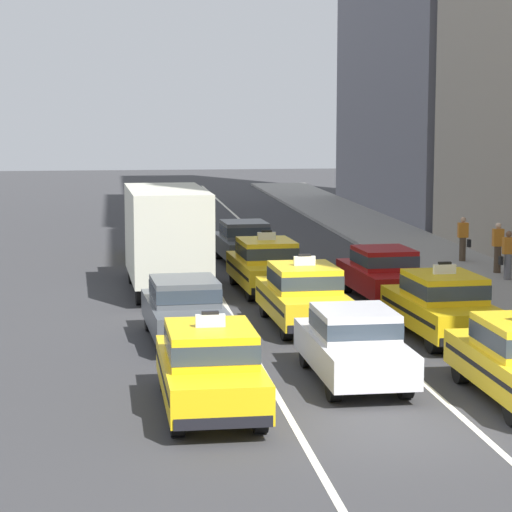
{
  "coord_description": "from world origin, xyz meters",
  "views": [
    {
      "loc": [
        -4.79,
        -18.37,
        5.78
      ],
      "look_at": [
        -0.57,
        13.54,
        1.3
      ],
      "focal_mm": 76.07,
      "sensor_mm": 36.0,
      "label": 1
    }
  ],
  "objects_px": {
    "sedan_right_third": "(383,272)",
    "taxi_left_fourth": "(156,235)",
    "sedan_left_second": "(184,308)",
    "taxi_left_nearest": "(210,366)",
    "pedestrian_mid_block": "(498,247)",
    "taxi_right_second": "(442,304)",
    "taxi_center_second": "(303,294)",
    "sedan_center_fourth": "(244,241)",
    "box_truck_left_third": "(165,234)",
    "sedan_center_nearest": "(354,343)",
    "taxi_center_third": "(266,264)",
    "pedestrian_near_crosswalk": "(463,239)",
    "pedestrian_by_storefront": "(508,255)"
  },
  "relations": [
    {
      "from": "taxi_left_nearest",
      "to": "pedestrian_by_storefront",
      "type": "xyz_separation_m",
      "value": [
        10.94,
        13.56,
        0.07
      ]
    },
    {
      "from": "taxi_center_second",
      "to": "sedan_center_nearest",
      "type": "bearing_deg",
      "value": -89.47
    },
    {
      "from": "sedan_center_nearest",
      "to": "taxi_center_third",
      "type": "height_order",
      "value": "taxi_center_third"
    },
    {
      "from": "taxi_right_second",
      "to": "pedestrian_mid_block",
      "type": "distance_m",
      "value": 10.46
    },
    {
      "from": "taxi_center_second",
      "to": "sedan_center_fourth",
      "type": "bearing_deg",
      "value": 90.83
    },
    {
      "from": "pedestrian_by_storefront",
      "to": "sedan_left_second",
      "type": "bearing_deg",
      "value": -146.37
    },
    {
      "from": "sedan_right_third",
      "to": "box_truck_left_third",
      "type": "bearing_deg",
      "value": 158.03
    },
    {
      "from": "pedestrian_mid_block",
      "to": "taxi_center_second",
      "type": "bearing_deg",
      "value": -137.07
    },
    {
      "from": "box_truck_left_third",
      "to": "pedestrian_near_crosswalk",
      "type": "bearing_deg",
      "value": 20.27
    },
    {
      "from": "taxi_center_second",
      "to": "pedestrian_near_crosswalk",
      "type": "height_order",
      "value": "taxi_center_second"
    },
    {
      "from": "taxi_left_fourth",
      "to": "taxi_right_second",
      "type": "bearing_deg",
      "value": -67.41
    },
    {
      "from": "pedestrian_mid_block",
      "to": "box_truck_left_third",
      "type": "bearing_deg",
      "value": -173.84
    },
    {
      "from": "sedan_right_third",
      "to": "pedestrian_by_storefront",
      "type": "distance_m",
      "value": 5.32
    },
    {
      "from": "box_truck_left_third",
      "to": "sedan_right_third",
      "type": "xyz_separation_m",
      "value": [
        6.37,
        -2.57,
        -0.93
      ]
    },
    {
      "from": "taxi_center_second",
      "to": "taxi_right_second",
      "type": "bearing_deg",
      "value": -30.37
    },
    {
      "from": "sedan_left_second",
      "to": "pedestrian_near_crosswalk",
      "type": "xyz_separation_m",
      "value": [
        10.92,
        11.6,
        0.11
      ]
    },
    {
      "from": "sedan_left_second",
      "to": "sedan_center_fourth",
      "type": "xyz_separation_m",
      "value": [
        3.04,
        12.9,
        0.0
      ]
    },
    {
      "from": "taxi_center_third",
      "to": "sedan_left_second",
      "type": "bearing_deg",
      "value": -113.74
    },
    {
      "from": "sedan_right_third",
      "to": "pedestrian_mid_block",
      "type": "xyz_separation_m",
      "value": [
        4.93,
        3.79,
        0.17
      ]
    },
    {
      "from": "taxi_center_second",
      "to": "sedan_left_second",
      "type": "bearing_deg",
      "value": -157.66
    },
    {
      "from": "sedan_left_second",
      "to": "sedan_right_third",
      "type": "relative_size",
      "value": 1.0
    },
    {
      "from": "box_truck_left_third",
      "to": "pedestrian_mid_block",
      "type": "relative_size",
      "value": 4.12
    },
    {
      "from": "sedan_center_nearest",
      "to": "taxi_center_second",
      "type": "distance_m",
      "value": 5.76
    },
    {
      "from": "pedestrian_near_crosswalk",
      "to": "pedestrian_mid_block",
      "type": "distance_m",
      "value": 2.87
    },
    {
      "from": "taxi_right_second",
      "to": "pedestrian_near_crosswalk",
      "type": "distance_m",
      "value": 12.96
    },
    {
      "from": "sedan_center_fourth",
      "to": "pedestrian_near_crosswalk",
      "type": "bearing_deg",
      "value": -9.39
    },
    {
      "from": "taxi_left_nearest",
      "to": "sedan_center_fourth",
      "type": "relative_size",
      "value": 1.05
    },
    {
      "from": "sedan_center_fourth",
      "to": "taxi_left_nearest",
      "type": "bearing_deg",
      "value": -98.8
    },
    {
      "from": "box_truck_left_third",
      "to": "taxi_center_third",
      "type": "relative_size",
      "value": 1.52
    },
    {
      "from": "sedan_center_nearest",
      "to": "sedan_right_third",
      "type": "bearing_deg",
      "value": 72.28
    },
    {
      "from": "pedestrian_mid_block",
      "to": "pedestrian_by_storefront",
      "type": "bearing_deg",
      "value": -97.01
    },
    {
      "from": "sedan_center_fourth",
      "to": "pedestrian_by_storefront",
      "type": "height_order",
      "value": "pedestrian_by_storefront"
    },
    {
      "from": "sedan_left_second",
      "to": "pedestrian_near_crosswalk",
      "type": "height_order",
      "value": "pedestrian_near_crosswalk"
    },
    {
      "from": "taxi_center_second",
      "to": "pedestrian_near_crosswalk",
      "type": "relative_size",
      "value": 2.86
    },
    {
      "from": "taxi_center_second",
      "to": "taxi_right_second",
      "type": "height_order",
      "value": "same"
    },
    {
      "from": "taxi_center_second",
      "to": "sedan_right_third",
      "type": "height_order",
      "value": "taxi_center_second"
    },
    {
      "from": "sedan_right_third",
      "to": "taxi_left_fourth",
      "type": "bearing_deg",
      "value": 122.26
    },
    {
      "from": "sedan_left_second",
      "to": "sedan_right_third",
      "type": "height_order",
      "value": "same"
    },
    {
      "from": "box_truck_left_third",
      "to": "pedestrian_mid_block",
      "type": "distance_m",
      "value": 11.39
    },
    {
      "from": "taxi_center_second",
      "to": "sedan_center_fourth",
      "type": "xyz_separation_m",
      "value": [
        -0.17,
        11.59,
        -0.03
      ]
    },
    {
      "from": "taxi_left_nearest",
      "to": "sedan_left_second",
      "type": "xyz_separation_m",
      "value": [
        -0.08,
        6.23,
        -0.03
      ]
    },
    {
      "from": "taxi_left_nearest",
      "to": "taxi_left_fourth",
      "type": "height_order",
      "value": "same"
    },
    {
      "from": "pedestrian_near_crosswalk",
      "to": "taxi_center_second",
      "type": "bearing_deg",
      "value": -126.88
    },
    {
      "from": "taxi_center_third",
      "to": "pedestrian_near_crosswalk",
      "type": "xyz_separation_m",
      "value": [
        7.94,
        4.81,
        0.08
      ]
    },
    {
      "from": "pedestrian_by_storefront",
      "to": "box_truck_left_third",
      "type": "bearing_deg",
      "value": 178.99
    },
    {
      "from": "taxi_left_nearest",
      "to": "pedestrian_mid_block",
      "type": "xyz_separation_m",
      "value": [
        11.12,
        14.98,
        0.14
      ]
    },
    {
      "from": "taxi_center_second",
      "to": "taxi_right_second",
      "type": "distance_m",
      "value": 3.68
    },
    {
      "from": "sedan_center_nearest",
      "to": "sedan_right_third",
      "type": "height_order",
      "value": "same"
    },
    {
      "from": "taxi_center_second",
      "to": "sedan_center_fourth",
      "type": "relative_size",
      "value": 1.05
    },
    {
      "from": "box_truck_left_third",
      "to": "sedan_left_second",
      "type": "bearing_deg",
      "value": -89.17
    }
  ]
}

